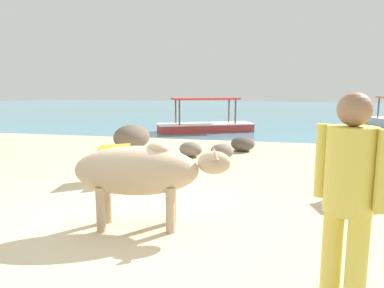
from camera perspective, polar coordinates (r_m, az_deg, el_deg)
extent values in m
cube|color=#CCB78E|center=(4.56, -9.23, -12.48)|extent=(18.00, 14.00, 0.04)
cube|color=teal|center=(26.02, 9.53, 5.27)|extent=(60.00, 36.00, 0.03)
cylinder|color=tan|center=(4.37, -3.22, -9.33)|extent=(0.11, 0.11, 0.53)
cylinder|color=tan|center=(4.09, -3.54, -10.65)|extent=(0.11, 0.11, 0.53)
cylinder|color=tan|center=(4.50, -13.55, -9.02)|extent=(0.11, 0.11, 0.53)
cylinder|color=tan|center=(4.23, -14.58, -10.26)|extent=(0.11, 0.11, 0.53)
ellipsoid|color=tan|center=(4.16, -8.94, -4.27)|extent=(1.53, 0.83, 0.58)
ellipsoid|color=tan|center=(4.08, 3.60, -3.05)|extent=(0.43, 0.31, 0.27)
cone|color=tan|center=(4.19, 3.53, -1.11)|extent=(0.11, 0.11, 0.10)
cone|color=tan|center=(3.93, 3.70, -1.81)|extent=(0.11, 0.11, 0.10)
ellipsoid|color=tan|center=(4.08, -5.50, -0.94)|extent=(0.31, 0.28, 0.19)
cube|color=olive|center=(5.66, 25.76, -4.95)|extent=(0.85, 0.62, 0.04)
cylinder|color=olive|center=(6.02, 27.76, -6.16)|extent=(0.05, 0.05, 0.34)
cylinder|color=olive|center=(5.72, 21.76, -6.51)|extent=(0.05, 0.05, 0.34)
cylinder|color=olive|center=(5.41, 23.26, -7.50)|extent=(0.05, 0.05, 0.34)
cylinder|color=#2D6B38|center=(5.66, 27.10, -3.73)|extent=(0.07, 0.07, 0.22)
cylinder|color=#2D6B38|center=(5.63, 27.20, -2.34)|extent=(0.03, 0.03, 0.06)
cylinder|color=yellow|center=(5.62, 27.23, -1.96)|extent=(0.03, 0.03, 0.02)
cylinder|color=olive|center=(6.14, -9.03, -5.90)|extent=(0.04, 0.04, 0.14)
cylinder|color=olive|center=(6.02, -13.81, -6.36)|extent=(0.04, 0.04, 0.14)
cylinder|color=olive|center=(6.50, -10.10, -4.18)|extent=(0.04, 0.04, 0.34)
cylinder|color=olive|center=(6.39, -14.61, -4.57)|extent=(0.04, 0.04, 0.34)
cube|color=#EFD14C|center=(6.23, -11.91, -4.16)|extent=(0.68, 0.66, 0.21)
cube|color=#EFD14C|center=(6.46, -12.67, -0.75)|extent=(0.70, 0.69, 0.23)
cylinder|color=#DBC64C|center=(2.76, 24.99, -18.47)|extent=(0.14, 0.14, 0.82)
cylinder|color=#DBC64C|center=(2.83, 21.61, -17.49)|extent=(0.14, 0.14, 0.82)
cylinder|color=#DBC64C|center=(2.56, 24.25, -3.85)|extent=(0.32, 0.32, 0.58)
cylinder|color=#DBC64C|center=(2.47, 28.60, -3.94)|extent=(0.09, 0.09, 0.52)
cylinder|color=#DBC64C|center=(2.66, 20.31, -2.52)|extent=(0.09, 0.09, 0.52)
sphere|color=#997051|center=(2.51, 24.85, 5.10)|extent=(0.22, 0.22, 0.22)
ellipsoid|color=#6B5B4C|center=(9.57, -9.73, 1.11)|extent=(1.20, 1.32, 0.68)
ellipsoid|color=brown|center=(9.34, 8.23, 0.04)|extent=(0.80, 0.82, 0.38)
ellipsoid|color=gray|center=(8.28, 4.89, -1.17)|extent=(0.67, 0.69, 0.35)
ellipsoid|color=gray|center=(8.50, -0.23, -0.85)|extent=(0.79, 0.77, 0.36)
cube|color=#C63833|center=(13.57, 2.14, 2.62)|extent=(3.72, 2.56, 0.28)
cube|color=white|center=(13.55, 2.15, 3.29)|extent=(3.81, 2.65, 0.04)
cylinder|color=brown|center=(12.90, -2.05, 5.03)|extent=(0.06, 0.06, 0.95)
cylinder|color=brown|center=(13.66, -2.66, 5.25)|extent=(0.06, 0.06, 0.95)
cylinder|color=brown|center=(13.47, 7.05, 5.14)|extent=(0.06, 0.06, 0.95)
cylinder|color=brown|center=(14.20, 5.99, 5.36)|extent=(0.06, 0.06, 0.95)
cube|color=red|center=(13.49, 2.17, 7.35)|extent=(2.68, 1.94, 0.06)
cylinder|color=brown|center=(18.14, 27.97, 5.16)|extent=(0.06, 0.06, 0.95)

